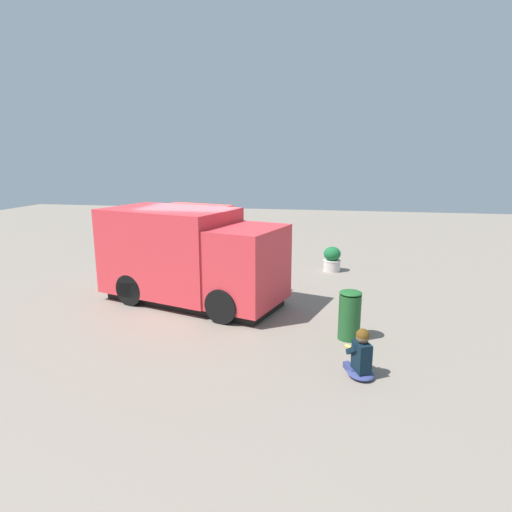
{
  "coord_description": "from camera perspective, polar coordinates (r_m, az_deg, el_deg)",
  "views": [
    {
      "loc": [
        -11.15,
        -3.79,
        3.64
      ],
      "look_at": [
        -0.39,
        -1.76,
        1.14
      ],
      "focal_mm": 30.13,
      "sensor_mm": 36.0,
      "label": 1
    }
  ],
  "objects": [
    {
      "name": "ground_plane",
      "position": [
        12.33,
        -7.76,
        -4.44
      ],
      "size": [
        40.0,
        40.0,
        0.0
      ],
      "primitive_type": "plane",
      "color": "gray"
    },
    {
      "name": "person_customer",
      "position": [
        7.69,
        13.73,
        -12.86
      ],
      "size": [
        0.77,
        0.61,
        0.87
      ],
      "color": "navy",
      "rests_on": "ground_plane"
    },
    {
      "name": "trash_bin",
      "position": [
        9.04,
        12.32,
        -7.61
      ],
      "size": [
        0.46,
        0.46,
        1.04
      ],
      "color": "#1F5326",
      "rests_on": "ground_plane"
    },
    {
      "name": "food_truck",
      "position": [
        11.07,
        -8.76,
        -0.25
      ],
      "size": [
        3.65,
        5.0,
        2.39
      ],
      "color": "#E0363E",
      "rests_on": "ground_plane"
    },
    {
      "name": "planter_flowering_far",
      "position": [
        15.37,
        -13.21,
        0.21
      ],
      "size": [
        0.4,
        0.4,
        0.7
      ],
      "color": "beige",
      "rests_on": "ground_plane"
    },
    {
      "name": "planter_flowering_near",
      "position": [
        14.32,
        10.06,
        -0.4
      ],
      "size": [
        0.57,
        0.57,
        0.82
      ],
      "color": "beige",
      "rests_on": "ground_plane"
    }
  ]
}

